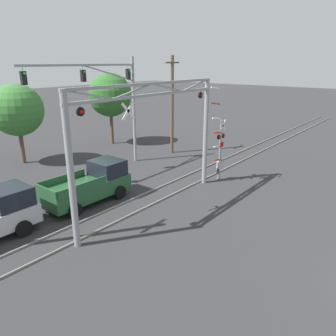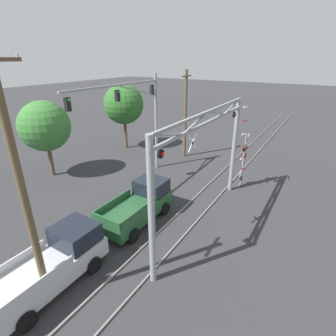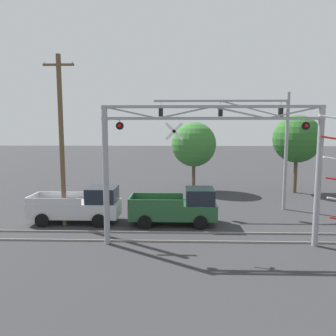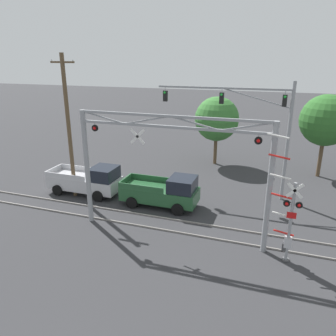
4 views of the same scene
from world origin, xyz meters
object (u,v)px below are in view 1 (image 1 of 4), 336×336
(traffic_signal_span, at_px, (113,94))
(background_tree_far_left_verge, at_px, (17,110))
(crossing_gantry, at_px, (153,132))
(pickup_truck_lead, at_px, (91,184))
(background_tree_beyond_span, at_px, (110,95))
(utility_pole_right, at_px, (172,104))
(crossing_signal_mast, at_px, (219,150))

(traffic_signal_span, relative_size, background_tree_far_left_verge, 1.49)
(crossing_gantry, bearing_deg, traffic_signal_span, 61.80)
(pickup_truck_lead, height_order, background_tree_beyond_span, background_tree_beyond_span)
(traffic_signal_span, bearing_deg, pickup_truck_lead, -145.29)
(traffic_signal_span, distance_m, utility_pole_right, 6.27)
(crossing_gantry, height_order, traffic_signal_span, traffic_signal_span)
(crossing_gantry, distance_m, background_tree_far_left_verge, 14.13)
(pickup_truck_lead, height_order, utility_pole_right, utility_pole_right)
(crossing_gantry, relative_size, traffic_signal_span, 1.13)
(background_tree_far_left_verge, bearing_deg, pickup_truck_lead, -97.80)
(utility_pole_right, bearing_deg, traffic_signal_span, 172.65)
(crossing_gantry, height_order, pickup_truck_lead, crossing_gantry)
(background_tree_beyond_span, height_order, background_tree_far_left_verge, background_tree_beyond_span)
(traffic_signal_span, height_order, background_tree_beyond_span, traffic_signal_span)
(background_tree_beyond_span, bearing_deg, background_tree_far_left_verge, 176.22)
(utility_pole_right, relative_size, background_tree_beyond_span, 1.21)
(traffic_signal_span, bearing_deg, utility_pole_right, -7.35)
(crossing_signal_mast, xyz_separation_m, pickup_truck_lead, (-7.91, 4.04, -1.18))
(pickup_truck_lead, xyz_separation_m, utility_pole_right, (11.67, 3.08, 3.34))
(crossing_signal_mast, bearing_deg, pickup_truck_lead, 152.94)
(traffic_signal_span, height_order, background_tree_far_left_verge, traffic_signal_span)
(background_tree_beyond_span, bearing_deg, crossing_gantry, -123.63)
(crossing_signal_mast, height_order, background_tree_far_left_verge, crossing_signal_mast)
(background_tree_beyond_span, bearing_deg, pickup_truck_lead, -136.69)
(pickup_truck_lead, relative_size, utility_pole_right, 0.62)
(crossing_gantry, relative_size, pickup_truck_lead, 2.05)
(crossing_signal_mast, bearing_deg, utility_pole_right, 62.18)
(crossing_gantry, bearing_deg, background_tree_far_left_verge, 90.67)
(utility_pole_right, bearing_deg, crossing_gantry, -146.72)
(pickup_truck_lead, bearing_deg, crossing_gantry, -65.32)
(crossing_signal_mast, xyz_separation_m, traffic_signal_span, (-2.33, 7.90, 3.43))
(utility_pole_right, bearing_deg, background_tree_far_left_verge, 143.57)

